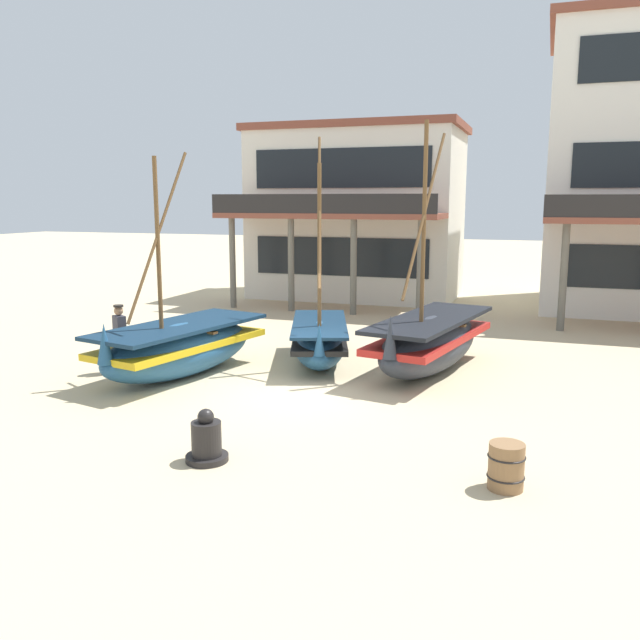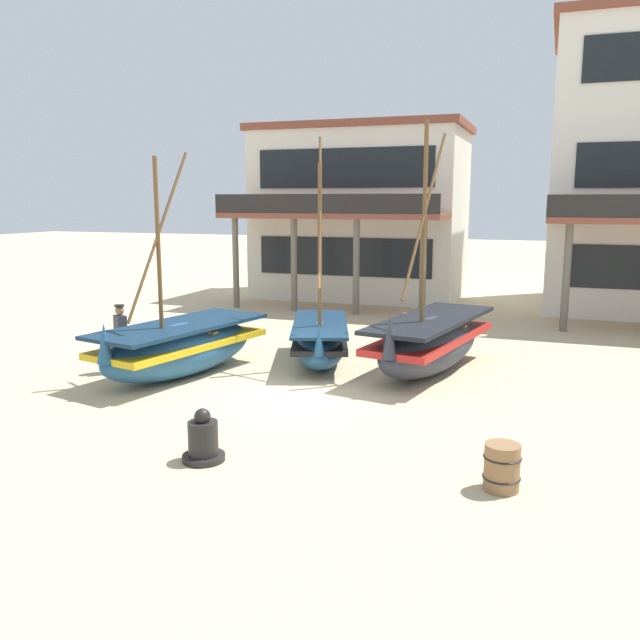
# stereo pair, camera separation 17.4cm
# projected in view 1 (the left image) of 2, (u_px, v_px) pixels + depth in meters

# --- Properties ---
(ground_plane) EXTENTS (120.00, 120.00, 0.00)m
(ground_plane) POSITION_uv_depth(u_px,v_px,m) (306.00, 388.00, 14.95)
(ground_plane) COLOR #CCB78E
(fishing_boat_near_left) EXTENTS (2.76, 4.95, 5.30)m
(fishing_boat_near_left) POSITION_uv_depth(u_px,v_px,m) (180.00, 347.00, 15.94)
(fishing_boat_near_left) COLOR #23517A
(fishing_boat_near_left) RESTS_ON ground
(fishing_boat_centre_large) EXTENTS (2.57, 5.22, 5.97)m
(fishing_boat_centre_large) POSITION_uv_depth(u_px,v_px,m) (430.00, 341.00, 16.33)
(fishing_boat_centre_large) COLOR #2D333D
(fishing_boat_centre_large) RESTS_ON ground
(fishing_boat_far_right) EXTENTS (2.58, 4.22, 5.77)m
(fishing_boat_far_right) POSITION_uv_depth(u_px,v_px,m) (319.00, 340.00, 17.18)
(fishing_boat_far_right) COLOR #23517A
(fishing_boat_far_right) RESTS_ON ground
(fisherman_by_hull) EXTENTS (0.42, 0.38, 1.68)m
(fisherman_by_hull) POSITION_uv_depth(u_px,v_px,m) (120.00, 339.00, 16.20)
(fisherman_by_hull) COLOR #33333D
(fisherman_by_hull) RESTS_ON ground
(capstan_winch) EXTENTS (0.70, 0.70, 0.88)m
(capstan_winch) POSITION_uv_depth(u_px,v_px,m) (207.00, 441.00, 10.74)
(capstan_winch) COLOR black
(capstan_winch) RESTS_ON ground
(wooden_barrel) EXTENTS (0.56, 0.56, 0.70)m
(wooden_barrel) POSITION_uv_depth(u_px,v_px,m) (506.00, 466.00, 9.69)
(wooden_barrel) COLOR olive
(wooden_barrel) RESTS_ON ground
(harbor_building_main) EXTENTS (8.98, 7.82, 7.32)m
(harbor_building_main) POSITION_uv_depth(u_px,v_px,m) (357.00, 212.00, 28.79)
(harbor_building_main) COLOR silver
(harbor_building_main) RESTS_ON ground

